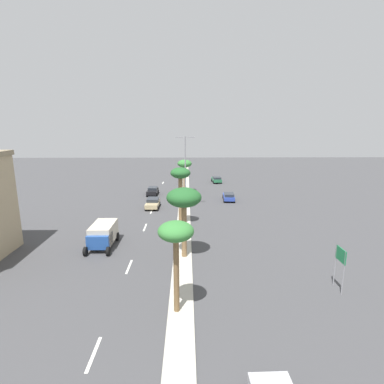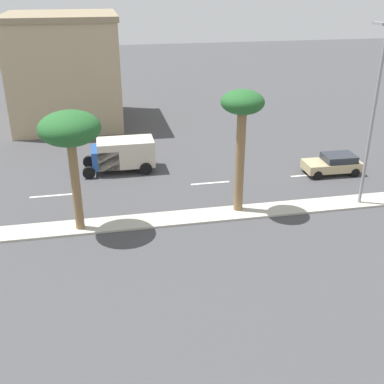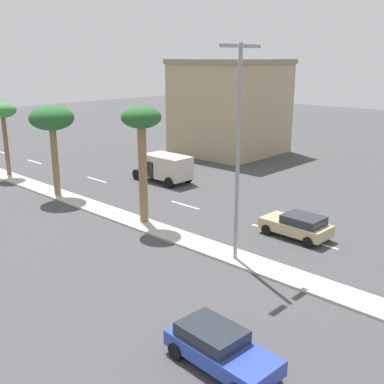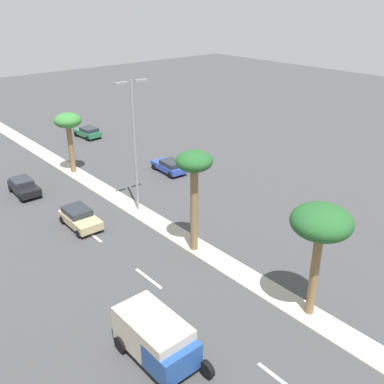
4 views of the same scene
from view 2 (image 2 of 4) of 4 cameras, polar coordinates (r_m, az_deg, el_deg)
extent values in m
plane|color=#424244|center=(30.07, 9.20, -2.21)|extent=(160.00, 160.00, 0.00)
cube|color=silver|center=(33.01, -16.56, -0.43)|extent=(0.20, 2.80, 0.01)
cube|color=silver|center=(33.61, 2.19, 1.09)|extent=(0.20, 2.80, 0.01)
cube|color=silver|center=(35.98, 13.87, 1.99)|extent=(0.20, 2.80, 0.01)
cube|color=silver|center=(37.38, 18.26, 2.30)|extent=(0.20, 2.80, 0.01)
cube|color=tan|center=(48.58, -14.90, 13.71)|extent=(10.36, 9.91, 9.78)
cube|color=gray|center=(47.95, -15.60, 19.73)|extent=(10.66, 10.21, 0.50)
cylinder|color=olive|center=(27.08, -13.79, 0.82)|extent=(0.50, 0.50, 5.37)
ellipsoid|color=#235B28|center=(25.98, -14.52, 7.43)|extent=(3.33, 3.33, 1.83)
cylinder|color=olive|center=(28.48, 5.78, 3.66)|extent=(0.55, 0.55, 6.33)
ellipsoid|color=#235B28|center=(27.40, 6.10, 10.71)|extent=(2.51, 2.51, 1.38)
cylinder|color=gray|center=(30.52, 20.88, 8.17)|extent=(0.20, 0.20, 10.96)
cube|color=gray|center=(30.37, 21.56, 18.33)|extent=(1.10, 0.24, 0.16)
cube|color=tan|center=(36.51, 16.43, 3.10)|extent=(2.02, 4.16, 0.64)
cube|color=#262B33|center=(36.54, 17.26, 3.96)|extent=(1.78, 2.30, 0.49)
cylinder|color=black|center=(35.25, 14.88, 1.95)|extent=(0.23, 0.64, 0.64)
cylinder|color=black|center=(36.80, 13.75, 3.04)|extent=(0.23, 0.64, 0.64)
cylinder|color=black|center=(36.52, 19.01, 2.21)|extent=(0.23, 0.64, 0.64)
cylinder|color=black|center=(38.01, 17.75, 3.26)|extent=(0.23, 0.64, 0.64)
cube|color=#234C99|center=(35.78, -10.39, 4.16)|extent=(2.25, 1.95, 1.41)
cube|color=beige|center=(35.72, -7.97, 4.75)|extent=(2.25, 4.15, 1.94)
cylinder|color=black|center=(34.99, -12.29, 2.28)|extent=(0.28, 0.90, 0.90)
cylinder|color=black|center=(37.09, -12.29, 3.58)|extent=(0.28, 0.90, 0.90)
cylinder|color=black|center=(35.10, -5.57, 2.82)|extent=(0.28, 0.90, 0.90)
cylinder|color=black|center=(37.20, -5.95, 4.08)|extent=(0.28, 0.90, 0.90)
camera|label=1|loc=(38.40, -63.37, 10.70)|focal=28.41mm
camera|label=3|loc=(30.77, 66.17, 4.37)|focal=43.63mm
camera|label=4|loc=(45.08, -30.67, 26.17)|focal=40.72mm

